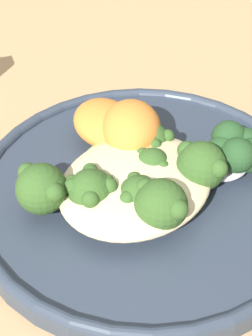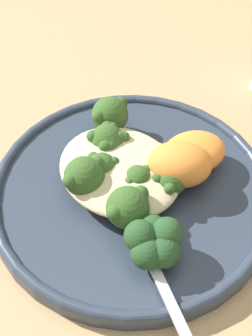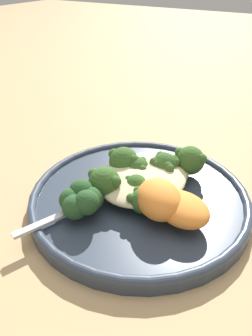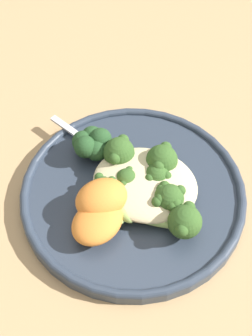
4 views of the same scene
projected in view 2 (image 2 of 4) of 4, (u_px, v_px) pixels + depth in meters
ground_plane at (145, 196)px, 0.50m from camera, size 4.00×4.00×0.00m
plate at (131, 190)px, 0.49m from camera, size 0.29×0.29×0.02m
quinoa_mound at (119, 170)px, 0.48m from camera, size 0.13×0.11×0.02m
broccoli_stalk_0 at (115, 119)px, 0.52m from camera, size 0.11×0.05×0.04m
broccoli_stalk_1 at (122, 144)px, 0.50m from camera, size 0.08×0.06×0.03m
broccoli_stalk_2 at (114, 143)px, 0.50m from camera, size 0.09×0.07×0.04m
broccoli_stalk_3 at (119, 165)px, 0.48m from camera, size 0.06×0.11×0.03m
broccoli_stalk_4 at (93, 175)px, 0.46m from camera, size 0.05×0.12×0.04m
broccoli_stalk_5 at (142, 173)px, 0.47m from camera, size 0.03×0.08×0.03m
broccoli_stalk_6 at (132, 202)px, 0.44m from camera, size 0.06×0.11×0.04m
broccoli_stalk_7 at (168, 173)px, 0.47m from camera, size 0.07×0.05×0.03m
sweet_potato_chunk_0 at (194, 152)px, 0.49m from camera, size 0.07×0.08×0.03m
sweet_potato_chunk_1 at (164, 173)px, 0.47m from camera, size 0.06×0.05×0.03m
sweet_potato_chunk_2 at (180, 164)px, 0.47m from camera, size 0.08×0.08×0.04m
kale_tuft at (154, 241)px, 0.41m from camera, size 0.05×0.05×0.04m
spoon at (147, 251)px, 0.42m from camera, size 0.12×0.06×0.01m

